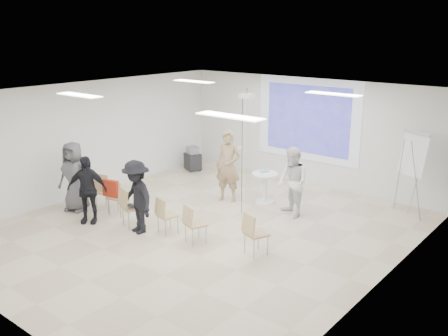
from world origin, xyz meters
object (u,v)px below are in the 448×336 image
Objects in this scene: chair_left_mid at (117,195)px; flipchart_easel at (414,155)px; audience_mid at (136,192)px; audience_left at (87,185)px; av_cart at (193,159)px; chair_right_inner at (193,221)px; chair_left_inner at (129,205)px; chair_right_far at (253,231)px; audience_outer at (74,172)px; player_right at (292,179)px; player_left at (228,161)px; chair_center at (165,213)px; laptop at (133,206)px; pedestal_table at (265,186)px; chair_far_left at (104,189)px.

chair_left_mid is 0.44× the size of flipchart_easel.
flipchart_easel reaches higher than audience_mid.
audience_left is 0.89× the size of flipchart_easel.
av_cart is (-6.62, -0.38, -1.14)m from flipchart_easel.
chair_left_mid is 0.79m from audience_left.
flipchart_easel is (5.32, 4.42, 0.97)m from chair_left_mid.
chair_right_inner is 0.45× the size of audience_mid.
chair_right_far is (2.98, 0.59, -0.02)m from chair_left_inner.
audience_outer is (-1.85, -0.12, 0.43)m from chair_left_inner.
chair_right_far is at bearing -47.87° from player_right.
audience_left is at bearing -53.81° from av_cart.
player_left is 2.32× the size of chair_left_inner.
player_left reaches higher than chair_left_inner.
player_left is at bearing 109.82° from chair_center.
audience_left is at bearing 45.73° from laptop.
audience_outer reaches higher than chair_center.
chair_right_far is at bearing -59.11° from player_left.
player_left is 1.85m from player_right.
chair_left_inner is at bearing -153.60° from chair_right_inner.
chair_right_far is at bearing -13.33° from av_cart.
pedestal_table is at bearing 10.53° from player_left.
av_cart is at bearing -168.82° from player_right.
player_right reaches higher than chair_far_left.
laptop is (-2.41, -2.79, -0.44)m from player_right.
audience_mid is 6.38m from flipchart_easel.
audience_left is at bearing -112.49° from flipchart_easel.
audience_outer reaches higher than chair_far_left.
laptop is at bearing 164.87° from audience_mid.
chair_right_inner reaches higher than pedestal_table.
chair_left_inner is 1.10m from audience_left.
flipchart_easel reaches higher than pedestal_table.
chair_right_far is at bearing -9.27° from chair_far_left.
chair_far_left is 2.96m from chair_right_inner.
chair_far_left is (-2.69, -2.93, 0.12)m from pedestal_table.
chair_right_far is at bearing 27.37° from audience_mid.
audience_left reaches higher than chair_right_inner.
chair_left_inner is 0.54m from audience_mid.
flipchart_easel reaches higher than chair_left_inner.
pedestal_table is 3.00m from chair_right_inner.
flipchart_easel reaches higher than chair_right_inner.
audience_outer reaches higher than chair_right_inner.
chair_far_left is 7.36m from flipchart_easel.
laptop is at bearing 93.82° from chair_left_inner.
chair_right_far is 4.50m from flipchart_easel.
audience_mid is (1.62, -0.37, 0.35)m from chair_far_left.
chair_right_far is (2.09, 0.36, 0.03)m from chair_center.
player_right is 2.79m from chair_right_inner.
av_cart is (-0.80, 4.02, -0.22)m from chair_far_left.
chair_center is (0.89, 0.23, -0.05)m from chair_left_inner.
audience_mid reaches higher than chair_left_inner.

